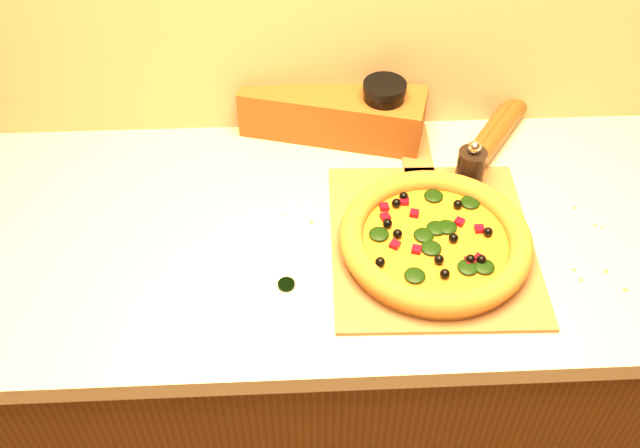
{
  "coord_description": "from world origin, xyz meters",
  "views": [
    {
      "loc": [
        -0.1,
        0.46,
        1.89
      ],
      "look_at": [
        -0.05,
        1.38,
        0.96
      ],
      "focal_mm": 40.0,
      "sensor_mm": 36.0,
      "label": 1
    }
  ],
  "objects": [
    {
      "name": "pizza",
      "position": [
        0.16,
        1.35,
        0.93
      ],
      "size": [
        0.36,
        0.36,
        0.05
      ],
      "color": "#C47131",
      "rests_on": "pizza_peel"
    },
    {
      "name": "pepper_grinder",
      "position": [
        0.26,
        1.54,
        0.94
      ],
      "size": [
        0.06,
        0.06,
        0.11
      ],
      "color": "black",
      "rests_on": "countertop"
    },
    {
      "name": "rolling_pin",
      "position": [
        0.36,
        1.69,
        0.93
      ],
      "size": [
        0.25,
        0.34,
        0.05
      ],
      "rotation": [
        0.0,
        0.0,
        0.96
      ],
      "color": "#5A300F",
      "rests_on": "countertop"
    },
    {
      "name": "bottle_cap",
      "position": [
        -0.12,
        1.28,
        0.9
      ],
      "size": [
        0.04,
        0.04,
        0.01
      ],
      "primitive_type": "cylinder",
      "rotation": [
        0.0,
        0.0,
        0.18
      ],
      "color": "black",
      "rests_on": "countertop"
    },
    {
      "name": "countertop",
      "position": [
        0.0,
        1.43,
        0.88
      ],
      "size": [
        2.84,
        0.68,
        0.04
      ],
      "primitive_type": "cube",
      "color": "#C1B197",
      "rests_on": "cabinet"
    },
    {
      "name": "pizza_peel",
      "position": [
        0.16,
        1.39,
        0.9
      ],
      "size": [
        0.39,
        0.57,
        0.01
      ],
      "rotation": [
        0.0,
        0.0,
        -0.03
      ],
      "color": "brown",
      "rests_on": "countertop"
    },
    {
      "name": "cabinet",
      "position": [
        0.0,
        1.43,
        0.43
      ],
      "size": [
        2.8,
        0.65,
        0.86
      ],
      "primitive_type": "cube",
      "color": "#4C2E10",
      "rests_on": "ground"
    },
    {
      "name": "bread_bag",
      "position": [
        -0.01,
        1.73,
        0.95
      ],
      "size": [
        0.41,
        0.23,
        0.11
      ],
      "primitive_type": "cube",
      "rotation": [
        0.0,
        0.0,
        -0.27
      ],
      "color": "brown",
      "rests_on": "countertop"
    },
    {
      "name": "dark_jar",
      "position": [
        0.1,
        1.69,
        0.97
      ],
      "size": [
        0.09,
        0.09,
        0.15
      ],
      "color": "black",
      "rests_on": "countertop"
    }
  ]
}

